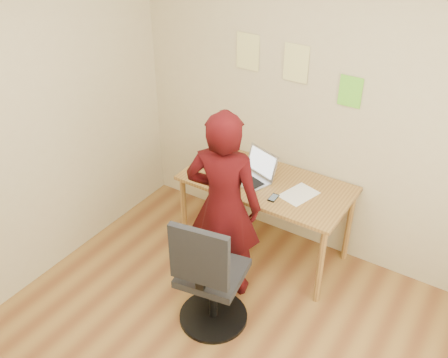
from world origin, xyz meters
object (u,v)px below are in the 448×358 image
Objects in this scene: desk at (266,191)px; laptop at (253,173)px; phone at (273,198)px; office_chair at (209,282)px; person at (224,207)px.

laptop is at bearing -171.99° from desk.
phone is at bearing -48.67° from desk.
office_chair reaches higher than phone.
laptop is 0.40× the size of office_chair.
laptop is 0.32m from phone.
phone is at bearing 73.49° from office_chair.
office_chair is at bearing -99.40° from phone.
person is at bearing 98.80° from office_chair.
desk is 0.88× the size of person.
laptop is 1.03m from office_chair.
laptop is 3.49× the size of phone.
laptop is at bearing -101.38° from person.
desk is 0.18m from laptop.
person reaches higher than desk.
office_chair is 0.64× the size of person.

